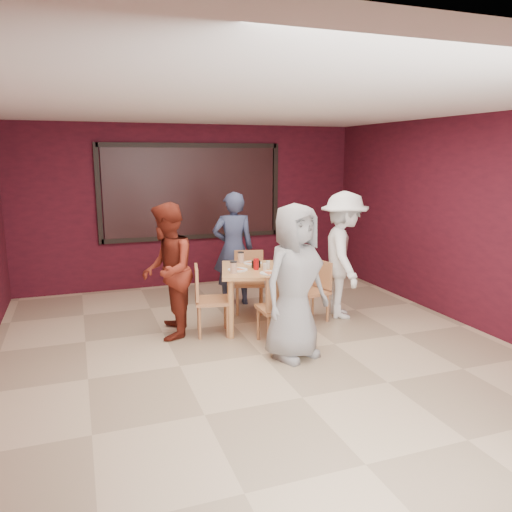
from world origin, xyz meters
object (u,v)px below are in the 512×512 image
object	(u,v)px
dining_table	(261,276)
diner_front	(295,282)
chair_left	(206,296)
chair_right	(315,287)
chair_front	(279,305)
diner_back	(233,249)
diner_right	(344,255)
chair_back	(249,277)
diner_left	(167,271)

from	to	relation	value
dining_table	diner_front	world-z (taller)	diner_front
chair_left	diner_front	size ratio (longest dim) A/B	0.51
chair_left	chair_right	distance (m)	1.57
chair_front	chair_right	xyz separation A→B (m)	(0.84, 0.72, -0.03)
diner_back	chair_right	bearing A→B (deg)	136.44
diner_front	chair_front	bearing A→B (deg)	73.86
diner_right	dining_table	bearing A→B (deg)	109.91
diner_back	diner_front	bearing A→B (deg)	100.46
dining_table	chair_back	distance (m)	0.77
chair_front	diner_right	distance (m)	1.53
diner_front	diner_left	distance (m)	1.69
dining_table	chair_left	size ratio (longest dim) A/B	1.41
chair_back	chair_right	bearing A→B (deg)	-45.12
dining_table	diner_right	bearing A→B (deg)	1.40
diner_right	diner_left	bearing A→B (deg)	107.66
chair_left	diner_back	size ratio (longest dim) A/B	0.52
dining_table	diner_right	xyz separation A→B (m)	(1.25, 0.03, 0.19)
diner_right	chair_back	bearing A→B (deg)	77.21
diner_left	chair_front	bearing A→B (deg)	70.35
chair_front	chair_right	size ratio (longest dim) A/B	1.07
chair_back	chair_left	bearing A→B (deg)	-137.38
dining_table	chair_back	world-z (taller)	dining_table
chair_back	chair_left	size ratio (longest dim) A/B	0.99
chair_left	diner_front	bearing A→B (deg)	-54.07
chair_front	diner_left	bearing A→B (deg)	147.10
diner_back	chair_back	bearing A→B (deg)	115.95
dining_table	diner_front	xyz separation A→B (m)	(0.00, -1.09, 0.18)
dining_table	chair_front	world-z (taller)	dining_table
diner_front	diner_back	world-z (taller)	diner_front
chair_left	chair_right	xyz separation A→B (m)	(1.57, 0.05, -0.04)
dining_table	diner_left	bearing A→B (deg)	176.86
chair_left	chair_right	size ratio (longest dim) A/B	1.07
chair_left	diner_right	size ratio (longest dim) A/B	0.50
diner_left	diner_right	world-z (taller)	diner_right
chair_front	chair_back	world-z (taller)	chair_front
chair_front	diner_right	world-z (taller)	diner_right
diner_front	diner_back	bearing A→B (deg)	70.10
chair_back	chair_right	world-z (taller)	chair_back
dining_table	chair_front	xyz separation A→B (m)	(-0.03, -0.71, -0.20)
chair_front	diner_back	world-z (taller)	diner_back
chair_back	chair_right	size ratio (longest dim) A/B	1.06
diner_back	diner_right	distance (m)	1.70
chair_front	diner_right	bearing A→B (deg)	29.95
dining_table	diner_right	world-z (taller)	diner_right
chair_right	diner_front	bearing A→B (deg)	-126.57
chair_back	chair_left	xyz separation A→B (m)	(-0.85, -0.78, 0.01)
chair_back	chair_left	distance (m)	1.15
chair_front	chair_right	world-z (taller)	chair_front
dining_table	chair_right	distance (m)	0.85
diner_front	diner_right	xyz separation A→B (m)	(1.25, 1.12, 0.01)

